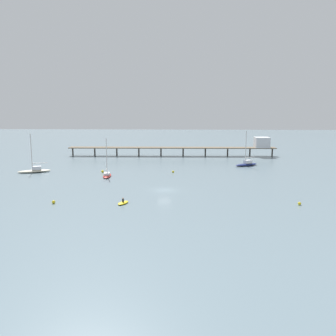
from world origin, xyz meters
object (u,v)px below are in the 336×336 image
(sailboat_cream, at_px, (35,170))
(mooring_buoy_near, at_px, (173,172))
(pier, at_px, (214,145))
(sailboat_red, at_px, (107,174))
(mooring_buoy_mid, at_px, (54,202))
(mooring_buoy_outer, at_px, (103,171))
(sailboat_navy, at_px, (247,164))
(mooring_buoy_inner, at_px, (299,204))
(dinghy_yellow, at_px, (123,203))

(sailboat_cream, distance_m, mooring_buoy_near, 36.00)
(pier, height_order, sailboat_red, sailboat_red)
(sailboat_red, relative_size, sailboat_cream, 0.93)
(pier, distance_m, mooring_buoy_near, 35.26)
(sailboat_red, xyz_separation_m, mooring_buoy_near, (15.98, 5.97, -0.30))
(sailboat_red, distance_m, sailboat_cream, 20.59)
(mooring_buoy_mid, bearing_deg, mooring_buoy_outer, 86.39)
(sailboat_red, bearing_deg, sailboat_navy, 25.65)
(sailboat_navy, height_order, sailboat_cream, sailboat_cream)
(pier, height_order, mooring_buoy_inner, pier)
(sailboat_navy, distance_m, mooring_buoy_outer, 41.14)
(sailboat_red, bearing_deg, dinghy_yellow, -71.69)
(sailboat_red, distance_m, dinghy_yellow, 25.55)
(dinghy_yellow, distance_m, mooring_buoy_mid, 12.24)
(mooring_buoy_mid, bearing_deg, mooring_buoy_near, 56.61)
(mooring_buoy_near, bearing_deg, sailboat_red, -159.52)
(dinghy_yellow, relative_size, mooring_buoy_inner, 5.47)
(sailboat_navy, relative_size, mooring_buoy_inner, 18.11)
(mooring_buoy_outer, height_order, mooring_buoy_near, mooring_buoy_outer)
(pier, height_order, dinghy_yellow, pier)
(pier, xyz_separation_m, mooring_buoy_inner, (9.50, -62.27, -3.44))
(sailboat_navy, distance_m, mooring_buoy_inner, 41.57)
(sailboat_red, height_order, mooring_buoy_mid, sailboat_red)
(sailboat_cream, bearing_deg, sailboat_red, -13.69)
(sailboat_cream, relative_size, dinghy_yellow, 3.32)
(sailboat_cream, xyz_separation_m, mooring_buoy_inner, (58.72, -28.67, -0.38))
(sailboat_navy, relative_size, mooring_buoy_near, 18.08)
(mooring_buoy_outer, distance_m, mooring_buoy_near, 18.30)
(pier, bearing_deg, sailboat_red, -127.22)
(mooring_buoy_mid, bearing_deg, dinghy_yellow, 1.92)
(sailboat_cream, height_order, mooring_buoy_inner, sailboat_cream)
(sailboat_navy, bearing_deg, sailboat_cream, -167.27)
(sailboat_navy, bearing_deg, mooring_buoy_inner, -87.52)
(sailboat_navy, xyz_separation_m, sailboat_cream, (-56.92, -12.85, -0.02))
(sailboat_cream, height_order, mooring_buoy_mid, sailboat_cream)
(mooring_buoy_inner, xyz_separation_m, mooring_buoy_near, (-22.74, 29.77, 0.00))
(dinghy_yellow, height_order, mooring_buoy_near, dinghy_yellow)
(pier, relative_size, sailboat_red, 7.61)
(mooring_buoy_inner, distance_m, mooring_buoy_mid, 42.93)
(sailboat_cream, bearing_deg, sailboat_navy, 12.73)
(sailboat_red, bearing_deg, sailboat_cream, 166.31)
(dinghy_yellow, bearing_deg, mooring_buoy_mid, -178.08)
(pier, xyz_separation_m, sailboat_navy, (7.70, -20.74, -3.04))
(sailboat_navy, height_order, mooring_buoy_near, sailboat_navy)
(sailboat_navy, distance_m, dinghy_yellow, 50.96)
(dinghy_yellow, height_order, mooring_buoy_mid, dinghy_yellow)
(pier, height_order, sailboat_navy, sailboat_navy)
(dinghy_yellow, xyz_separation_m, mooring_buoy_outer, (-10.34, 29.59, 0.11))
(sailboat_navy, bearing_deg, mooring_buoy_outer, -162.48)
(sailboat_navy, xyz_separation_m, dinghy_yellow, (-28.89, -41.98, -0.47))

